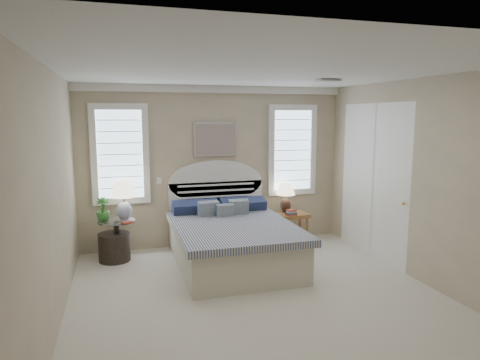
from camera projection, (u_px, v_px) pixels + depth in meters
name	position (u px, v px, depth m)	size (l,w,h in m)	color
floor	(263.00, 302.00, 5.10)	(4.50, 5.00, 0.01)	silver
ceiling	(265.00, 71.00, 4.70)	(4.50, 5.00, 0.01)	silver
wall_back	(215.00, 167.00, 7.28)	(4.50, 0.02, 2.70)	#C6B394
wall_left	(52.00, 202.00, 4.28)	(0.02, 5.00, 2.70)	#C6B394
wall_right	(428.00, 183.00, 5.52)	(0.02, 5.00, 2.70)	#C6B394
crown_molding	(215.00, 89.00, 7.05)	(4.50, 0.08, 0.12)	white
hvac_vent	(328.00, 81.00, 5.79)	(0.30, 0.20, 0.02)	#B2B2B2
switch_plate	(159.00, 181.00, 7.03)	(0.08, 0.01, 0.12)	white
window_left	(120.00, 154.00, 6.79)	(0.90, 0.06, 1.60)	silver
window_right	(292.00, 150.00, 7.61)	(0.90, 0.06, 1.60)	silver
painting	(215.00, 139.00, 7.17)	(0.74, 0.04, 0.58)	silver
closet_door	(373.00, 181.00, 6.68)	(0.02, 1.80, 2.40)	white
bed	(231.00, 238.00, 6.43)	(1.72, 2.28, 1.47)	beige
side_table_left	(117.00, 236.00, 6.54)	(0.56, 0.56, 0.63)	black
nightstand_right	(293.00, 221.00, 7.45)	(0.50, 0.40, 0.53)	#965D31
floor_pot	(114.00, 247.00, 6.55)	(0.47, 0.47, 0.43)	black
lamp_left	(124.00, 196.00, 6.50)	(0.38, 0.38, 0.62)	silver
lamp_right	(286.00, 194.00, 7.48)	(0.41, 0.41, 0.53)	black
potted_plant	(103.00, 210.00, 6.42)	(0.20, 0.20, 0.36)	#306A2A
books_left	(127.00, 222.00, 6.34)	(0.19, 0.17, 0.02)	#9D3427
books_right	(291.00, 213.00, 7.28)	(0.19, 0.15, 0.09)	#9D3427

